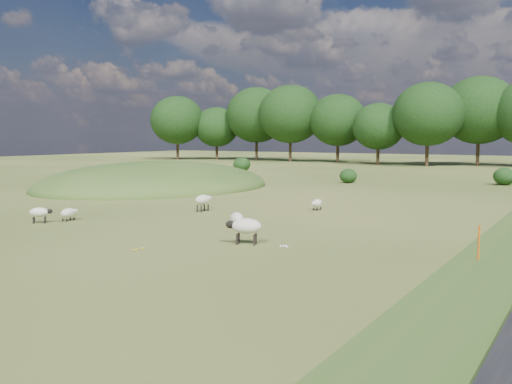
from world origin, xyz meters
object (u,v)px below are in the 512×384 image
sheep_0 (245,226)px  sheep_1 (203,200)px  sheep_2 (69,213)px  sheep_5 (40,212)px  marker_post (479,245)px  sheep_3 (317,203)px  sheep_4 (237,218)px

sheep_0 → sheep_1: (-6.73, 6.47, -0.05)m
sheep_2 → sheep_5: bearing=149.9°
sheep_1 → sheep_5: sheep_1 is taller
marker_post → sheep_3: size_ratio=1.15×
marker_post → sheep_3: bearing=137.5°
sheep_0 → sheep_1: sheep_0 is taller
sheep_1 → sheep_2: size_ratio=1.15×
sheep_3 → sheep_4: bearing=-5.5°
sheep_3 → sheep_0: bearing=7.5°
sheep_2 → sheep_5: sheep_5 is taller
sheep_2 → sheep_5: size_ratio=1.11×
sheep_1 → sheep_3: size_ratio=1.18×
marker_post → sheep_3: marker_post is taller
sheep_0 → sheep_5: bearing=-16.5°
sheep_1 → sheep_5: size_ratio=1.28×
sheep_3 → sheep_4: 7.28m
marker_post → sheep_5: bearing=-174.6°
marker_post → sheep_5: size_ratio=1.25×
sheep_4 → sheep_5: (-8.40, -3.36, 0.06)m
sheep_3 → sheep_4: size_ratio=0.88×
sheep_3 → sheep_5: sheep_5 is taller
sheep_4 → sheep_1: bearing=2.3°
sheep_1 → sheep_2: bearing=151.6°
marker_post → sheep_5: (-18.40, -1.74, -0.09)m
sheep_4 → sheep_3: bearing=-50.6°
sheep_4 → sheep_0: bearing=170.3°
sheep_2 → sheep_4: (7.91, 2.15, 0.07)m
sheep_1 → sheep_3: (4.83, 3.55, -0.24)m
sheep_0 → sheep_2: (-10.10, 0.59, -0.30)m
sheep_2 → sheep_5: (-0.49, -1.21, 0.13)m
sheep_4 → sheep_2: bearing=56.9°
sheep_1 → sheep_3: bearing=-52.3°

